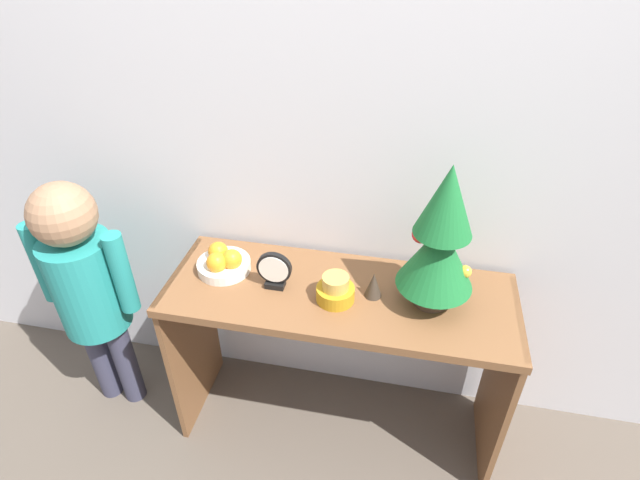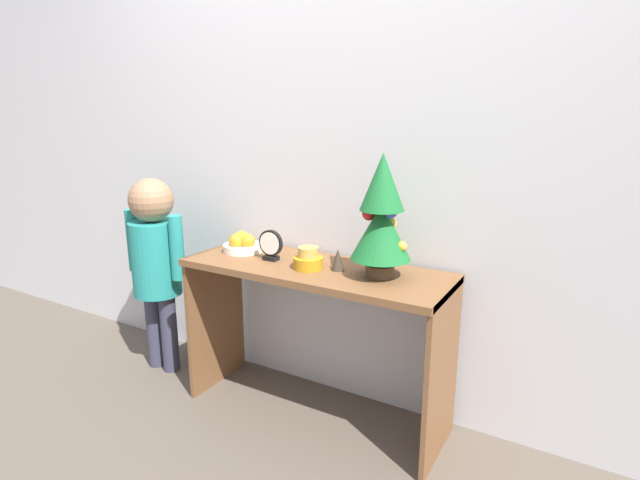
{
  "view_description": "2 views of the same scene",
  "coord_description": "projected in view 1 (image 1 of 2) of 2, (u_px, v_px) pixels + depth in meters",
  "views": [
    {
      "loc": [
        0.19,
        -1.02,
        1.78
      ],
      "look_at": [
        -0.07,
        0.24,
        0.88
      ],
      "focal_mm": 28.0,
      "sensor_mm": 36.0,
      "label": 1
    },
    {
      "loc": [
        1.04,
        -1.52,
        1.32
      ],
      "look_at": [
        0.03,
        0.2,
        0.82
      ],
      "focal_mm": 28.0,
      "sensor_mm": 36.0,
      "label": 2
    }
  ],
  "objects": [
    {
      "name": "console_table",
      "position": [
        338.0,
        326.0,
        1.73
      ],
      "size": [
        1.16,
        0.42,
        0.7
      ],
      "color": "brown",
      "rests_on": "ground_plane"
    },
    {
      "name": "child_figure",
      "position": [
        85.0,
        279.0,
        1.79
      ],
      "size": [
        0.38,
        0.24,
        1.02
      ],
      "color": "#38384C",
      "rests_on": "ground_plane"
    },
    {
      "name": "desk_clock",
      "position": [
        274.0,
        271.0,
        1.62
      ],
      "size": [
        0.12,
        0.04,
        0.14
      ],
      "color": "black",
      "rests_on": "console_table"
    },
    {
      "name": "mini_tree",
      "position": [
        441.0,
        239.0,
        1.46
      ],
      "size": [
        0.24,
        0.24,
        0.49
      ],
      "color": "#4C3828",
      "rests_on": "console_table"
    },
    {
      "name": "figurine",
      "position": [
        374.0,
        285.0,
        1.6
      ],
      "size": [
        0.06,
        0.06,
        0.09
      ],
      "color": "#382D23",
      "rests_on": "console_table"
    },
    {
      "name": "fruit_bowl",
      "position": [
        223.0,
        262.0,
        1.71
      ],
      "size": [
        0.18,
        0.18,
        0.09
      ],
      "color": "silver",
      "rests_on": "console_table"
    },
    {
      "name": "back_wall",
      "position": [
        357.0,
        101.0,
        1.53
      ],
      "size": [
        7.0,
        0.05,
        2.5
      ],
      "primitive_type": "cube",
      "color": "silver",
      "rests_on": "ground_plane"
    },
    {
      "name": "ground_plane",
      "position": [
        326.0,
        468.0,
        1.88
      ],
      "size": [
        12.0,
        12.0,
        0.0
      ],
      "primitive_type": "plane",
      "color": "brown"
    },
    {
      "name": "singing_bowl",
      "position": [
        335.0,
        290.0,
        1.59
      ],
      "size": [
        0.12,
        0.12,
        0.09
      ],
      "color": "#B78419",
      "rests_on": "console_table"
    }
  ]
}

